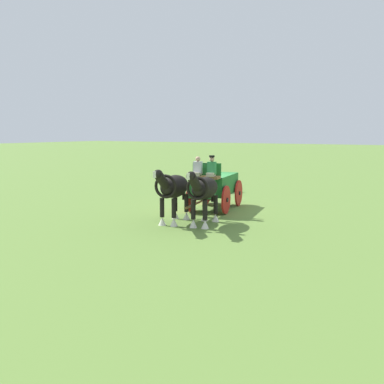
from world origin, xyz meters
TOP-DOWN VIEW (x-y plane):
  - ground_plane at (0.00, 0.00)m, footprint 220.00×220.00m
  - show_wagon at (0.18, 0.04)m, footprint 5.95×2.41m
  - draft_horse_near at (3.62, 1.37)m, footprint 3.01×1.24m
  - draft_horse_off at (3.86, 0.09)m, footprint 3.03×1.29m
  - sponsor_banner at (-4.54, -2.61)m, footprint 3.05×1.08m

SIDE VIEW (x-z plane):
  - ground_plane at x=0.00m, z-range 0.00..0.00m
  - sponsor_banner at x=-4.54m, z-range 0.00..1.10m
  - show_wagon at x=0.18m, z-range -0.17..2.50m
  - draft_horse_near at x=3.62m, z-range 0.26..2.53m
  - draft_horse_off at x=3.86m, z-range 0.27..2.57m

